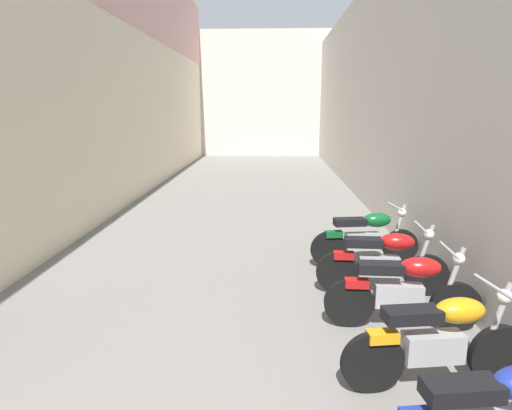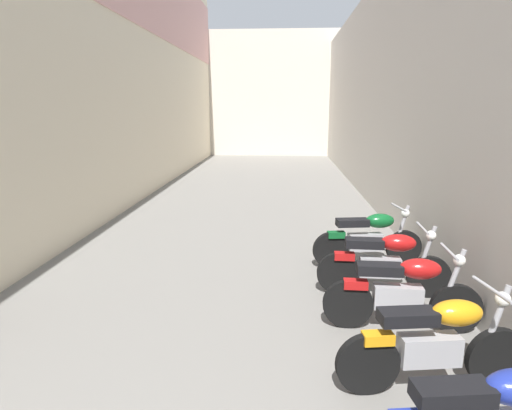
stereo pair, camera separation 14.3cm
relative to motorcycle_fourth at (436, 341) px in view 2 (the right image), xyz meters
name	(u,v)px [view 2 (the right image)]	position (x,y,z in m)	size (l,w,h in m)	color
ground_plane	(246,225)	(-2.27, 5.77, -0.50)	(41.04, 41.04, 0.00)	slate
building_left	(117,37)	(-5.67, 7.72, 3.83)	(0.45, 25.04, 8.58)	beige
building_right	(387,93)	(1.14, 7.77, 2.45)	(0.45, 25.04, 5.91)	beige
building_far_end	(269,94)	(-2.27, 21.29, 2.78)	(9.42, 2.00, 6.56)	beige
motorcycle_fourth	(436,341)	(0.00, 0.00, 0.00)	(1.84, 0.58, 1.04)	black
motorcycle_fifth	(403,291)	(0.00, 1.15, 0.00)	(1.85, 0.58, 1.04)	black
motorcycle_sixth	(384,262)	(0.00, 2.14, 0.00)	(1.85, 0.58, 1.04)	black
motorcycle_seventh	(369,237)	(0.00, 3.31, 0.00)	(1.84, 0.58, 1.04)	black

